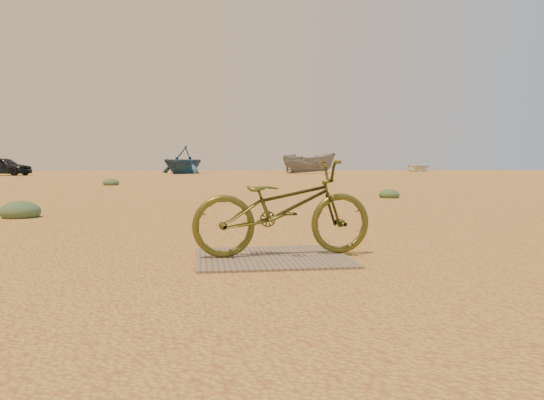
{
  "coord_description": "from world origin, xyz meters",
  "views": [
    {
      "loc": [
        -0.5,
        -4.73,
        0.92
      ],
      "look_at": [
        0.2,
        0.26,
        0.56
      ],
      "focal_mm": 35.0,
      "sensor_mm": 36.0,
      "label": 1
    }
  ],
  "objects": [
    {
      "name": "kale_a",
      "position": [
        -3.47,
        4.68,
        0.0
      ],
      "size": [
        0.66,
        0.66,
        0.36
      ],
      "primitive_type": "ellipsoid",
      "color": "#4A6040",
      "rests_on": "ground"
    },
    {
      "name": "kale_c",
      "position": [
        -4.05,
        17.83,
        0.0
      ],
      "size": [
        0.65,
        0.65,
        0.36
      ],
      "primitive_type": "ellipsoid",
      "color": "#4A6040",
      "rests_on": "ground"
    },
    {
      "name": "car",
      "position": [
        -14.65,
        36.59,
        0.68
      ],
      "size": [
        4.28,
        2.62,
        1.36
      ],
      "primitive_type": "imported",
      "rotation": [
        0.0,
        0.0,
        1.3
      ],
      "color": "black",
      "rests_on": "ground"
    },
    {
      "name": "plywood_board",
      "position": [
        0.2,
        0.26,
        0.01
      ],
      "size": [
        1.45,
        1.24,
        0.02
      ],
      "primitive_type": "cube",
      "color": "#73664F",
      "rests_on": "ground"
    },
    {
      "name": "boat_far_left",
      "position": [
        -1.71,
        40.79,
        1.19
      ],
      "size": [
        5.92,
        5.98,
        2.38
      ],
      "primitive_type": "imported",
      "rotation": [
        0.0,
        0.0,
        -0.72
      ],
      "color": "navy",
      "rests_on": "ground"
    },
    {
      "name": "boat_mid_right",
      "position": [
        9.23,
        41.16,
        0.9
      ],
      "size": [
        4.85,
        2.31,
        1.81
      ],
      "primitive_type": "imported",
      "rotation": [
        0.0,
        0.0,
        1.45
      ],
      "color": "slate",
      "rests_on": "ground"
    },
    {
      "name": "bicycle",
      "position": [
        0.32,
        0.32,
        0.48
      ],
      "size": [
        1.8,
        0.76,
        0.92
      ],
      "primitive_type": "imported",
      "rotation": [
        0.0,
        0.0,
        1.66
      ],
      "color": "#4B4C1B",
      "rests_on": "plywood_board"
    },
    {
      "name": "boat_far_right",
      "position": [
        23.23,
        50.28,
        0.51
      ],
      "size": [
        5.38,
        6.01,
        1.03
      ],
      "primitive_type": "imported",
      "rotation": [
        0.0,
        0.0,
        -0.47
      ],
      "color": "silver",
      "rests_on": "ground"
    },
    {
      "name": "ground",
      "position": [
        0.0,
        0.0,
        0.0
      ],
      "size": [
        120.0,
        120.0,
        0.0
      ],
      "primitive_type": "plane",
      "color": "tan",
      "rests_on": "ground"
    },
    {
      "name": "kale_b",
      "position": [
        4.5,
        8.64,
        0.0
      ],
      "size": [
        0.55,
        0.55,
        0.3
      ],
      "primitive_type": "ellipsoid",
      "color": "#4A6040",
      "rests_on": "ground"
    }
  ]
}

